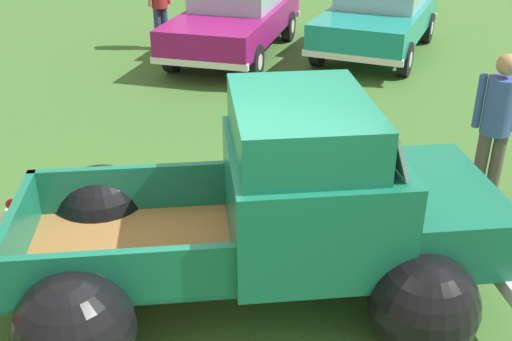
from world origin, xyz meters
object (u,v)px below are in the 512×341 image
(vintage_pickup_truck, at_px, (280,221))
(lane_cone_1, at_px, (302,140))
(show_car_0, at_px, (235,17))
(spectator_1, at_px, (497,120))
(spectator_0, at_px, (159,0))
(show_car_1, at_px, (379,16))

(vintage_pickup_truck, bearing_deg, lane_cone_1, 75.56)
(show_car_0, relative_size, lane_cone_1, 7.33)
(spectator_1, bearing_deg, vintage_pickup_truck, 143.23)
(spectator_1, bearing_deg, lane_cone_1, 81.67)
(spectator_0, distance_m, spectator_1, 8.25)
(show_car_0, bearing_deg, lane_cone_1, 26.87)
(show_car_0, distance_m, spectator_0, 1.70)
(show_car_1, xyz_separation_m, spectator_1, (1.42, -6.25, 0.27))
(spectator_1, bearing_deg, spectator_0, 54.72)
(lane_cone_1, bearing_deg, spectator_0, 126.82)
(show_car_0, relative_size, show_car_1, 1.03)
(spectator_0, relative_size, spectator_1, 1.01)
(show_car_1, distance_m, spectator_0, 4.65)
(show_car_0, height_order, spectator_0, spectator_0)
(show_car_1, bearing_deg, spectator_1, 24.53)
(show_car_0, relative_size, spectator_0, 2.51)
(spectator_0, bearing_deg, show_car_0, -142.18)
(vintage_pickup_truck, distance_m, show_car_0, 8.02)
(show_car_1, relative_size, spectator_0, 2.44)
(spectator_0, height_order, lane_cone_1, spectator_0)
(spectator_0, distance_m, lane_cone_1, 6.26)
(show_car_1, height_order, lane_cone_1, show_car_1)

